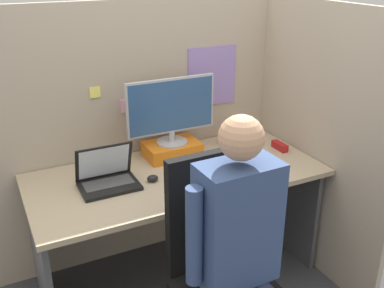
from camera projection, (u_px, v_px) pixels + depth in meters
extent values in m
cube|color=tan|center=(150.00, 133.00, 2.88)|extent=(2.17, 0.04, 1.66)
cube|color=#937AC6|center=(212.00, 76.00, 2.90)|extent=(0.34, 0.01, 0.38)
cube|color=#F4EA66|center=(95.00, 92.00, 2.59)|extent=(0.06, 0.01, 0.06)
cube|color=#EA9EC6|center=(128.00, 105.00, 2.71)|extent=(0.09, 0.01, 0.09)
cube|color=tan|center=(306.00, 136.00, 2.83)|extent=(0.04, 1.42, 1.66)
cube|color=tan|center=(177.00, 175.00, 2.58)|extent=(1.67, 0.76, 0.03)
cube|color=#4C4C51|center=(41.00, 266.00, 2.40)|extent=(0.03, 0.65, 0.70)
cube|color=#4C4C51|center=(285.00, 199.00, 3.05)|extent=(0.03, 0.65, 0.70)
cube|color=orange|center=(172.00, 149.00, 2.78)|extent=(0.33, 0.22, 0.09)
cylinder|color=#B2B2B7|center=(172.00, 142.00, 2.76)|extent=(0.19, 0.19, 0.01)
cylinder|color=#B2B2B7|center=(172.00, 136.00, 2.74)|extent=(0.04, 0.04, 0.07)
cube|color=#B2B2B7|center=(171.00, 106.00, 2.67)|extent=(0.56, 0.02, 0.33)
cube|color=#2D5184|center=(172.00, 106.00, 2.66)|extent=(0.53, 0.00, 0.31)
cube|color=black|center=(109.00, 186.00, 2.41)|extent=(0.31, 0.22, 0.02)
cube|color=#424242|center=(108.00, 183.00, 2.42)|extent=(0.26, 0.12, 0.00)
cube|color=black|center=(104.00, 161.00, 2.42)|extent=(0.31, 0.08, 0.21)
cube|color=silver|center=(104.00, 162.00, 2.42)|extent=(0.27, 0.07, 0.18)
ellipsoid|color=black|center=(153.00, 178.00, 2.47)|extent=(0.06, 0.05, 0.04)
cube|color=#A31919|center=(280.00, 146.00, 2.87)|extent=(0.04, 0.13, 0.05)
cone|color=orange|center=(197.00, 191.00, 2.32)|extent=(0.05, 0.11, 0.05)
cylinder|color=green|center=(191.00, 186.00, 2.38)|extent=(0.03, 0.02, 0.03)
cube|color=black|center=(209.00, 211.00, 2.13)|extent=(0.44, 0.06, 0.61)
cube|color=#334775|center=(237.00, 224.00, 1.88)|extent=(0.35, 0.21, 0.55)
sphere|color=tan|center=(241.00, 138.00, 1.73)|extent=(0.18, 0.18, 0.18)
cylinder|color=#334775|center=(194.00, 237.00, 1.79)|extent=(0.07, 0.07, 0.44)
cylinder|color=#334775|center=(276.00, 211.00, 1.97)|extent=(0.07, 0.07, 0.44)
cylinder|color=#A3332D|center=(224.00, 138.00, 2.95)|extent=(0.08, 0.08, 0.08)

